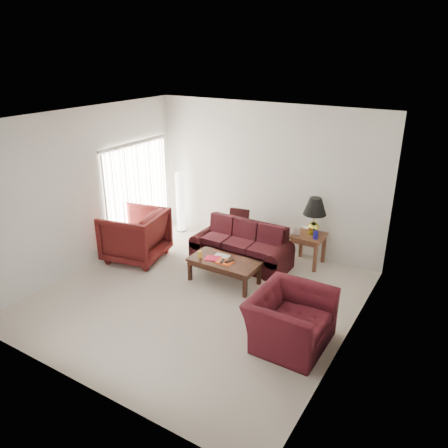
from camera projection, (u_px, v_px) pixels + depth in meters
The scene contains 19 objects.
floor at pixel (198, 296), 7.49m from camera, with size 5.00×5.00×0.00m, color beige.
blinds at pixel (138, 194), 9.28m from camera, with size 0.10×2.00×2.16m, color silver.
sofa at pixel (241, 245), 8.50m from camera, with size 1.95×0.84×0.80m, color black, non-canonical shape.
throw_pillow at pixel (239, 218), 9.12m from camera, with size 0.40×0.11×0.40m, color black.
end_table at pixel (308, 249), 8.50m from camera, with size 0.58×0.58×0.63m, color #582F1E, non-canonical shape.
table_lamp at pixel (314, 216), 8.27m from camera, with size 0.44×0.44×0.74m, color gold, non-canonical shape.
clock at pixel (296, 231), 8.37m from camera, with size 0.14×0.05×0.14m, color white.
blue_canister at pixel (316, 235), 8.19m from camera, with size 0.09×0.09×0.15m, color #19158E.
picture_frame at pixel (305, 227), 8.51m from camera, with size 0.13×0.02×0.16m, color silver.
floor_lamp at pixel (180, 202), 9.92m from camera, with size 0.23×0.23×1.41m, color silver, non-canonical shape.
armchair_left at pixel (135, 235), 8.65m from camera, with size 1.08×1.12×1.02m, color #481110.
armchair_right at pixel (290, 319), 6.20m from camera, with size 1.18×1.03×0.77m, color #410F16.
coffee_table at pixel (224, 271), 7.87m from camera, with size 1.25×0.63×0.44m, color black, non-canonical shape.
magazine_red at pixel (213, 258), 7.84m from camera, with size 0.28×0.21×0.02m, color red.
magazine_white at pixel (221, 256), 7.92m from camera, with size 0.28×0.21×0.02m, color silver.
magazine_orange at pixel (225, 262), 7.70m from camera, with size 0.29×0.22×0.02m, color #E74E1B.
remote_a at pixel (222, 261), 7.70m from camera, with size 0.05×0.16×0.02m, color black.
remote_b at pixel (229, 261), 7.70m from camera, with size 0.05×0.18×0.02m, color black.
yellow_glass at pixel (200, 254), 7.87m from camera, with size 0.07×0.07×0.12m, color gold.
Camera 1 is at (3.74, -5.30, 3.97)m, focal length 35.00 mm.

